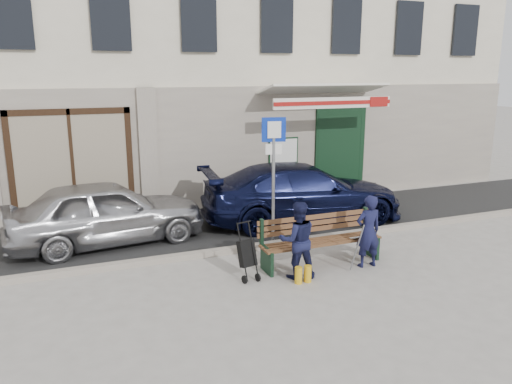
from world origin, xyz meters
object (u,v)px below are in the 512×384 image
woman (297,240)px  car_silver (107,212)px  parking_sign (274,160)px  bench (319,241)px  stroller (247,254)px  man (368,231)px  car_navy (302,193)px

woman → car_silver: bearing=-35.5°
parking_sign → bench: 1.97m
bench → stroller: size_ratio=2.37×
woman → man: bearing=-170.3°
car_navy → stroller: (-2.48, -2.77, -0.26)m
parking_sign → stroller: 2.35m
bench → man: 0.93m
bench → woman: size_ratio=1.72×
car_silver → stroller: size_ratio=4.02×
car_navy → man: (-0.18, -3.07, -0.02)m
parking_sign → woman: bearing=-89.0°
car_silver → parking_sign: bearing=-118.2°
stroller → car_silver: bearing=113.0°
car_silver → car_navy: car_navy is taller
parking_sign → woman: parking_sign is taller
car_silver → stroller: 3.54m
bench → car_silver: bearing=143.2°
car_silver → man: car_silver is taller
parking_sign → bench: (0.34, -1.40, -1.34)m
bench → man: (0.80, -0.43, 0.23)m
man → woman: 1.45m
car_navy → bench: size_ratio=2.04×
bench → stroller: (-1.50, -0.14, -0.01)m
woman → car_navy: bearing=-107.3°
parking_sign → woman: (-0.31, -1.80, -1.10)m
man → bench: bearing=-26.5°
car_silver → car_navy: bearing=-97.2°
car_navy → bench: car_navy is taller
car_navy → stroller: bearing=144.4°
parking_sign → car_silver: bearing=169.2°
bench → man: man is taller
car_silver → man: 5.41m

